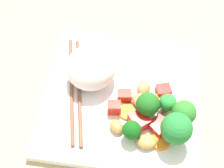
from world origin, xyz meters
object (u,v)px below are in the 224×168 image
at_px(chopstick_pair, 75,89).
at_px(square_plate, 122,98).
at_px(rice_mound, 91,68).
at_px(broccoli_floret_4, 176,129).
at_px(carrot_slice_2, 127,112).

bearing_deg(chopstick_pair, square_plate, 78.05).
distance_m(rice_mound, broccoli_floret_4, 0.19).
distance_m(square_plate, rice_mound, 0.08).
height_order(broccoli_floret_4, chopstick_pair, broccoli_floret_4).
xyz_separation_m(rice_mound, chopstick_pair, (0.03, -0.03, -0.03)).
xyz_separation_m(broccoli_floret_4, chopstick_pair, (-0.07, -0.18, -0.04)).
height_order(rice_mound, carrot_slice_2, rice_mound).
height_order(square_plate, carrot_slice_2, carrot_slice_2).
bearing_deg(chopstick_pair, broccoli_floret_4, 54.02).
bearing_deg(rice_mound, carrot_slice_2, 49.61).
bearing_deg(square_plate, rice_mound, -114.67).
bearing_deg(carrot_slice_2, square_plate, -158.13).
distance_m(rice_mound, chopstick_pair, 0.05).
height_order(square_plate, chopstick_pair, chopstick_pair).
height_order(rice_mound, chopstick_pair, rice_mound).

